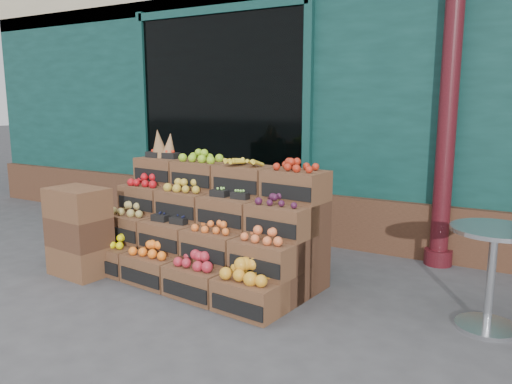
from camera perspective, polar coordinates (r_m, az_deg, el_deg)
The scene contains 6 objects.
ground at distance 4.14m, azimuth -2.52°, elevation -13.46°, with size 60.00×60.00×0.00m, color #404043.
shop_facade at distance 8.58m, azimuth 16.70°, elevation 14.82°, with size 12.00×6.24×4.80m.
crate_display at distance 4.82m, azimuth -5.56°, elevation -4.67°, with size 2.30×1.30×1.38m.
spare_crates at distance 5.13m, azimuth -19.57°, elevation -4.29°, with size 0.60×0.44×0.85m.
bistro_table at distance 4.06m, azimuth 25.35°, elevation -7.70°, with size 0.62×0.62×0.78m.
shopkeeper at distance 6.99m, azimuth -0.36°, elevation 4.23°, with size 0.67×0.44×1.84m, color #1C622E.
Camera 1 is at (2.05, -3.19, 1.67)m, focal length 35.00 mm.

